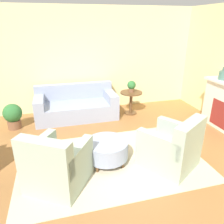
{
  "coord_description": "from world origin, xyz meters",
  "views": [
    {
      "loc": [
        -0.88,
        -3.26,
        2.37
      ],
      "look_at": [
        0.15,
        0.55,
        0.75
      ],
      "focal_mm": 35.0,
      "sensor_mm": 36.0,
      "label": 1
    }
  ],
  "objects_px": {
    "armchair_left": "(57,166)",
    "ottoman_table": "(107,149)",
    "potted_plant_floor": "(13,115)",
    "vase_mantel_near": "(224,75)",
    "armchair_right": "(172,148)",
    "couch": "(76,106)",
    "side_table": "(131,99)",
    "potted_plant_on_side_table": "(132,86)"
  },
  "relations": [
    {
      "from": "armchair_left",
      "to": "vase_mantel_near",
      "type": "distance_m",
      "value": 4.2
    },
    {
      "from": "armchair_left",
      "to": "ottoman_table",
      "type": "xyz_separation_m",
      "value": [
        0.88,
        0.39,
        -0.08
      ]
    },
    {
      "from": "side_table",
      "to": "armchair_left",
      "type": "bearing_deg",
      "value": -130.12
    },
    {
      "from": "vase_mantel_near",
      "to": "potted_plant_on_side_table",
      "type": "height_order",
      "value": "vase_mantel_near"
    },
    {
      "from": "armchair_left",
      "to": "potted_plant_on_side_table",
      "type": "xyz_separation_m",
      "value": [
        2.08,
        2.47,
        0.44
      ]
    },
    {
      "from": "ottoman_table",
      "to": "side_table",
      "type": "bearing_deg",
      "value": 60.05
    },
    {
      "from": "armchair_right",
      "to": "armchair_left",
      "type": "bearing_deg",
      "value": 180.0
    },
    {
      "from": "ottoman_table",
      "to": "potted_plant_on_side_table",
      "type": "xyz_separation_m",
      "value": [
        1.2,
        2.08,
        0.52
      ]
    },
    {
      "from": "ottoman_table",
      "to": "potted_plant_floor",
      "type": "relative_size",
      "value": 1.23
    },
    {
      "from": "vase_mantel_near",
      "to": "potted_plant_on_side_table",
      "type": "relative_size",
      "value": 0.93
    },
    {
      "from": "armchair_right",
      "to": "side_table",
      "type": "xyz_separation_m",
      "value": [
        0.13,
        2.47,
        0.08
      ]
    },
    {
      "from": "ottoman_table",
      "to": "vase_mantel_near",
      "type": "xyz_separation_m",
      "value": [
        3.02,
        0.9,
        0.97
      ]
    },
    {
      "from": "couch",
      "to": "potted_plant_on_side_table",
      "type": "height_order",
      "value": "potted_plant_on_side_table"
    },
    {
      "from": "potted_plant_on_side_table",
      "to": "potted_plant_floor",
      "type": "bearing_deg",
      "value": -177.39
    },
    {
      "from": "vase_mantel_near",
      "to": "potted_plant_floor",
      "type": "relative_size",
      "value": 0.47
    },
    {
      "from": "armchair_left",
      "to": "vase_mantel_near",
      "type": "xyz_separation_m",
      "value": [
        3.9,
        1.28,
        0.89
      ]
    },
    {
      "from": "couch",
      "to": "potted_plant_floor",
      "type": "bearing_deg",
      "value": -168.56
    },
    {
      "from": "side_table",
      "to": "vase_mantel_near",
      "type": "distance_m",
      "value": 2.32
    },
    {
      "from": "ottoman_table",
      "to": "potted_plant_on_side_table",
      "type": "distance_m",
      "value": 2.46
    },
    {
      "from": "couch",
      "to": "potted_plant_floor",
      "type": "xyz_separation_m",
      "value": [
        -1.53,
        -0.31,
        0.04
      ]
    },
    {
      "from": "armchair_left",
      "to": "side_table",
      "type": "distance_m",
      "value": 3.23
    },
    {
      "from": "couch",
      "to": "ottoman_table",
      "type": "bearing_deg",
      "value": -82.78
    },
    {
      "from": "ottoman_table",
      "to": "couch",
      "type": "bearing_deg",
      "value": 97.22
    },
    {
      "from": "armchair_right",
      "to": "vase_mantel_near",
      "type": "height_order",
      "value": "vase_mantel_near"
    },
    {
      "from": "armchair_left",
      "to": "ottoman_table",
      "type": "bearing_deg",
      "value": 23.65
    },
    {
      "from": "ottoman_table",
      "to": "vase_mantel_near",
      "type": "relative_size",
      "value": 2.61
    },
    {
      "from": "couch",
      "to": "side_table",
      "type": "relative_size",
      "value": 3.33
    },
    {
      "from": "ottoman_table",
      "to": "armchair_left",
      "type": "bearing_deg",
      "value": -156.35
    },
    {
      "from": "armchair_left",
      "to": "potted_plant_floor",
      "type": "relative_size",
      "value": 1.88
    },
    {
      "from": "armchair_right",
      "to": "potted_plant_on_side_table",
      "type": "distance_m",
      "value": 2.51
    },
    {
      "from": "vase_mantel_near",
      "to": "potted_plant_on_side_table",
      "type": "distance_m",
      "value": 2.22
    },
    {
      "from": "potted_plant_floor",
      "to": "vase_mantel_near",
      "type": "bearing_deg",
      "value": -12.24
    },
    {
      "from": "couch",
      "to": "vase_mantel_near",
      "type": "distance_m",
      "value": 3.7
    },
    {
      "from": "armchair_right",
      "to": "side_table",
      "type": "relative_size",
      "value": 1.84
    },
    {
      "from": "armchair_left",
      "to": "armchair_right",
      "type": "relative_size",
      "value": 1.0
    },
    {
      "from": "ottoman_table",
      "to": "potted_plant_floor",
      "type": "bearing_deg",
      "value": 132.99
    },
    {
      "from": "armchair_left",
      "to": "potted_plant_floor",
      "type": "height_order",
      "value": "armchair_left"
    },
    {
      "from": "potted_plant_on_side_table",
      "to": "potted_plant_floor",
      "type": "relative_size",
      "value": 0.51
    },
    {
      "from": "potted_plant_floor",
      "to": "ottoman_table",
      "type": "bearing_deg",
      "value": -47.01
    },
    {
      "from": "ottoman_table",
      "to": "armchair_right",
      "type": "bearing_deg",
      "value": -19.79
    },
    {
      "from": "ottoman_table",
      "to": "potted_plant_on_side_table",
      "type": "relative_size",
      "value": 2.43
    },
    {
      "from": "couch",
      "to": "potted_plant_on_side_table",
      "type": "distance_m",
      "value": 1.58
    }
  ]
}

